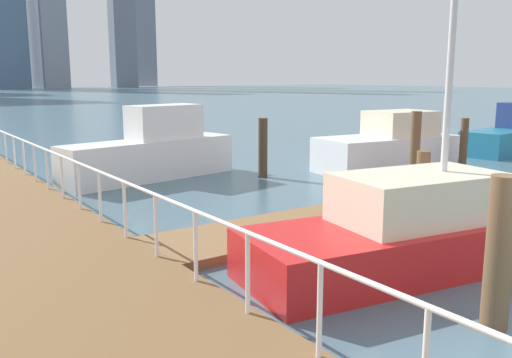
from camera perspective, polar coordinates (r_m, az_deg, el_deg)
ground_plane at (r=23.55m, az=-17.93°, el=2.00°), size 300.00×300.00×0.00m
floating_dock at (r=13.54m, az=11.41°, el=-3.42°), size 12.61×2.00×0.18m
boardwalk_railing at (r=14.04m, az=-19.64°, el=1.34°), size 0.06×29.57×1.08m
dock_piling_0 at (r=7.92m, az=24.02°, el=-7.12°), size 0.36×0.36×2.09m
dock_piling_1 at (r=18.21m, az=0.73°, el=3.26°), size 0.30×0.30×1.98m
dock_piling_2 at (r=20.38m, az=20.81°, el=3.27°), size 0.27×0.27×1.92m
dock_piling_3 at (r=17.43m, az=16.22°, el=3.03°), size 0.31×0.31×2.30m
dock_piling_4 at (r=11.88m, az=16.87°, el=-1.57°), size 0.27×0.27×1.83m
moored_boat_2 at (r=18.34m, az=-10.70°, el=2.87°), size 6.16×2.44×2.41m
moored_boat_4 at (r=20.21m, az=13.69°, el=3.24°), size 5.34×2.73×2.12m
moored_boat_5 at (r=10.34m, az=18.13°, el=-4.90°), size 7.69×3.20×9.61m
skyline_tower_3 at (r=166.54m, az=-24.38°, el=13.66°), size 8.52×7.29×29.42m
skyline_tower_6 at (r=200.39m, az=-12.03°, el=17.10°), size 8.21×8.57×53.13m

